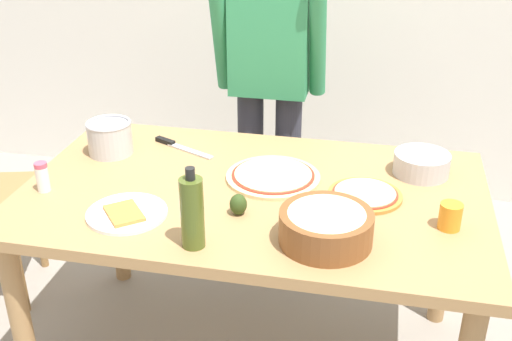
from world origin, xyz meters
The scene contains 13 objects.
dining_table centered at (0.00, 0.00, 0.67)m, with size 1.60×0.96×0.76m.
person_cook centered at (-0.09, 0.76, 0.94)m, with size 0.49×0.25×1.62m.
pizza_raw_on_board centered at (0.05, 0.10, 0.77)m, with size 0.34×0.34×0.02m.
pizza_cooked_on_tray centered at (0.38, 0.03, 0.77)m, with size 0.25×0.25×0.02m.
plate_with_slice centered at (-0.36, -0.26, 0.77)m, with size 0.26×0.26×0.02m.
popcorn_bowl centered at (0.28, -0.28, 0.82)m, with size 0.28×0.28×0.11m.
mixing_bowl_steel centered at (0.57, 0.25, 0.80)m, with size 0.20×0.20×0.08m.
olive_oil_bottle centered at (-0.10, -0.38, 0.87)m, with size 0.07×0.07×0.26m.
steel_pot centered at (-0.60, 0.18, 0.83)m, with size 0.17×0.17×0.13m.
cup_orange centered at (0.65, -0.12, 0.80)m, with size 0.07×0.07×0.09m, color orange.
salt_shaker centered at (-0.70, -0.16, 0.81)m, with size 0.04×0.04×0.11m.
chef_knife centered at (-0.37, 0.29, 0.77)m, with size 0.27×0.15×0.02m.
avocado centered at (-0.01, -0.17, 0.80)m, with size 0.06×0.06×0.07m, color #2D4219.
Camera 1 is at (0.41, -1.87, 1.79)m, focal length 44.17 mm.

